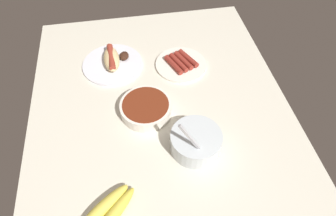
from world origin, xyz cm
name	(u,v)px	position (x,y,z in cm)	size (l,w,h in cm)	color
ground_plane	(162,119)	(0.00, 0.00, -1.50)	(120.00, 90.00, 3.00)	silver
bowl_coleslaw	(196,141)	(13.69, 8.25, 3.61)	(15.80, 15.80, 16.34)	silver
plate_hotdog_assembled	(113,62)	(-28.61, -15.07, 1.81)	(23.51, 23.51, 5.61)	white
bowl_chili	(146,108)	(-2.91, -5.18, 2.35)	(17.55, 17.55, 4.26)	white
banana_bunch	(108,212)	(30.11, -19.60, 1.83)	(17.32, 17.85, 3.74)	gold
plate_sausages	(181,64)	(-23.76, 11.29, 0.99)	(20.02, 20.02, 3.09)	white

